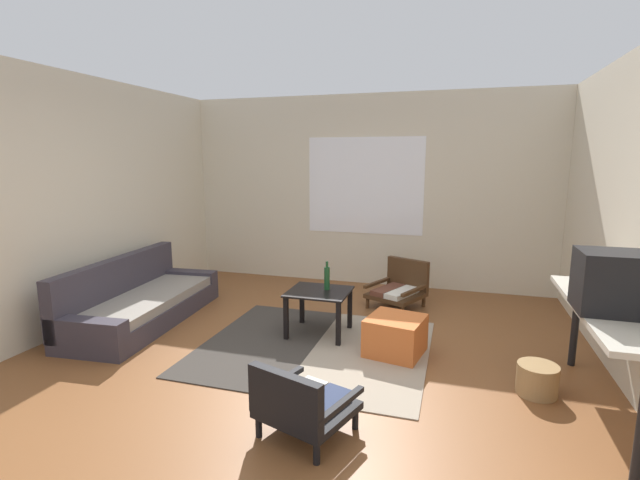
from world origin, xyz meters
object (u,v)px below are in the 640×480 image
object	(u,v)px
crt_television	(616,282)
ottoman_orange	(395,336)
couch	(140,303)
armchair_by_window	(400,287)
console_shelf	(607,318)
glass_bottle	(327,278)
coffee_table	(319,299)
armchair_striped_foreground	(301,403)
clay_vase	(595,277)
wicker_basket	(537,379)

from	to	relation	value
crt_television	ottoman_orange	bearing A→B (deg)	156.26
couch	armchair_by_window	distance (m)	3.06
console_shelf	glass_bottle	bearing A→B (deg)	158.78
coffee_table	armchair_striped_foreground	bearing A→B (deg)	-76.63
clay_vase	wicker_basket	size ratio (longest dim) A/B	1.07
ottoman_orange	wicker_basket	xyz separation A→B (m)	(1.16, -0.42, -0.06)
crt_television	glass_bottle	world-z (taller)	crt_television
couch	glass_bottle	distance (m)	2.15
armchair_by_window	glass_bottle	world-z (taller)	glass_bottle
armchair_by_window	clay_vase	world-z (taller)	clay_vase
coffee_table	console_shelf	bearing A→B (deg)	-19.21
couch	clay_vase	xyz separation A→B (m)	(4.40, -0.24, 0.70)
ottoman_orange	glass_bottle	size ratio (longest dim) A/B	1.64
wicker_basket	coffee_table	bearing A→B (deg)	161.06
armchair_striped_foreground	console_shelf	distance (m)	2.21
console_shelf	wicker_basket	size ratio (longest dim) A/B	5.49
crt_television	wicker_basket	size ratio (longest dim) A/B	1.57
glass_bottle	wicker_basket	size ratio (longest dim) A/B	0.97
couch	glass_bottle	size ratio (longest dim) A/B	7.09
coffee_table	clay_vase	world-z (taller)	clay_vase
coffee_table	clay_vase	bearing A→B (deg)	-10.78
armchair_striped_foreground	ottoman_orange	distance (m)	1.54
ottoman_orange	console_shelf	xyz separation A→B (m)	(1.54, -0.56, 0.53)
crt_television	armchair_by_window	bearing A→B (deg)	128.27
clay_vase	armchair_striped_foreground	bearing A→B (deg)	-146.30
couch	armchair_striped_foreground	world-z (taller)	couch
clay_vase	armchair_by_window	bearing A→B (deg)	135.77
coffee_table	glass_bottle	distance (m)	0.24
ottoman_orange	console_shelf	bearing A→B (deg)	-19.98
armchair_by_window	ottoman_orange	distance (m)	1.46
couch	wicker_basket	distance (m)	4.05
armchair_by_window	wicker_basket	distance (m)	2.28
console_shelf	glass_bottle	xyz separation A→B (m)	(-2.30, 0.89, -0.12)
coffee_table	ottoman_orange	distance (m)	0.89
armchair_by_window	couch	bearing A→B (deg)	-152.85
clay_vase	console_shelf	bearing A→B (deg)	-90.00
armchair_striped_foreground	glass_bottle	size ratio (longest dim) A/B	2.32
crt_television	clay_vase	distance (m)	0.50
console_shelf	clay_vase	xyz separation A→B (m)	(-0.00, 0.37, 0.20)
couch	crt_television	xyz separation A→B (m)	(4.40, -0.73, 0.78)
armchair_striped_foreground	ottoman_orange	bearing A→B (deg)	74.46
coffee_table	armchair_striped_foreground	world-z (taller)	armchair_striped_foreground
glass_bottle	wicker_basket	xyz separation A→B (m)	(1.92, -0.75, -0.48)
couch	glass_bottle	world-z (taller)	glass_bottle
crt_television	couch	bearing A→B (deg)	170.63
couch	coffee_table	distance (m)	2.05
armchair_striped_foreground	glass_bottle	xyz separation A→B (m)	(-0.35, 1.82, 0.35)
ottoman_orange	coffee_table	bearing A→B (deg)	162.24
crt_television	clay_vase	world-z (taller)	crt_television
crt_television	wicker_basket	xyz separation A→B (m)	(-0.37, 0.26, -0.88)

